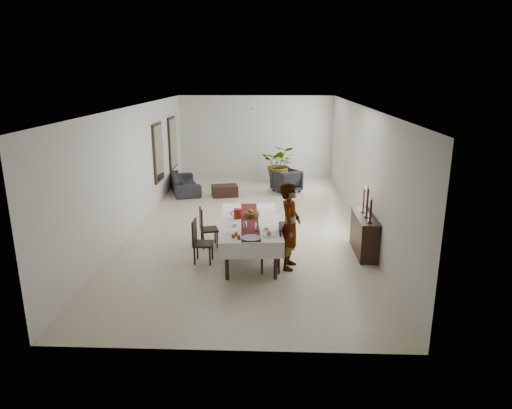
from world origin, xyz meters
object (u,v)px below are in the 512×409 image
(red_pitcher, at_px, (237,214))
(sideboard_body, at_px, (364,235))
(woman, at_px, (290,226))
(sofa, at_px, (185,183))
(dining_table_top, at_px, (250,222))

(red_pitcher, xyz_separation_m, sideboard_body, (2.90, 0.13, -0.51))
(woman, distance_m, sofa, 7.32)
(woman, relative_size, sideboard_body, 1.27)
(dining_table_top, distance_m, sofa, 6.37)
(sofa, bearing_deg, red_pitcher, -175.87)
(red_pitcher, height_order, sofa, red_pitcher)
(dining_table_top, distance_m, sideboard_body, 2.65)
(woman, relative_size, sofa, 0.85)
(dining_table_top, distance_m, woman, 1.08)
(red_pitcher, bearing_deg, sofa, 112.20)
(dining_table_top, relative_size, red_pitcher, 12.00)
(woman, bearing_deg, sideboard_body, -52.42)
(woman, height_order, sofa, woman)
(dining_table_top, bearing_deg, sofa, 109.92)
(dining_table_top, relative_size, sideboard_body, 1.82)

